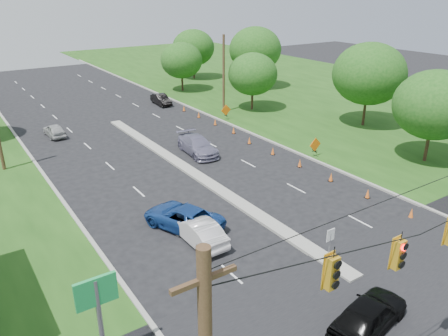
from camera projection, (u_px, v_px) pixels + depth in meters
ground at (428, 328)px, 19.22m from camera, size 160.00×160.00×0.00m
grass_right at (423, 118)px, 49.97m from camera, size 40.00×160.00×0.06m
cross_street at (428, 328)px, 19.22m from camera, size 160.00×14.00×0.02m
curb_left at (35, 164)px, 37.08m from camera, size 0.25×110.00×0.16m
curb_right at (231, 125)px, 47.45m from camera, size 0.25×110.00×0.16m
median at (191, 172)px, 35.35m from camera, size 1.00×34.00×0.18m
median_sign at (330, 239)px, 23.27m from camera, size 0.55×0.06×2.05m
utility_pole_far_right at (224, 74)px, 50.80m from camera, size 0.28×0.28×9.00m
cone_1 at (411, 213)px, 28.24m from camera, size 0.32×0.32×0.70m
cone_2 at (368, 194)px, 30.93m from camera, size 0.32×0.32×0.70m
cone_3 at (331, 177)px, 33.62m from camera, size 0.32×0.32×0.70m
cone_4 at (300, 163)px, 36.31m from camera, size 0.32×0.32×0.70m
cone_5 at (273, 151)px, 39.00m from camera, size 0.32×0.32×0.70m
cone_6 at (249, 140)px, 41.69m from camera, size 0.32×0.32×0.70m
cone_7 at (234, 130)px, 44.68m from camera, size 0.32×0.32×0.70m
cone_8 at (215, 122)px, 47.37m from camera, size 0.32×0.32×0.70m
cone_9 at (199, 115)px, 50.06m from camera, size 0.32×0.32×0.70m
cone_10 at (184, 108)px, 52.75m from camera, size 0.32×0.32×0.70m
work_sign_1 at (315, 145)px, 38.17m from camera, size 1.27×0.58×1.37m
work_sign_2 at (226, 111)px, 48.92m from camera, size 1.27×0.58×1.37m
tree_7 at (435, 105)px, 35.77m from camera, size 6.72×6.72×7.84m
tree_8 at (369, 74)px, 45.27m from camera, size 7.56×7.56×8.82m
tree_9 at (253, 74)px, 51.89m from camera, size 5.88×5.88×6.86m
tree_10 at (255, 49)px, 63.20m from camera, size 7.56×7.56×8.82m
tree_11 at (193, 48)px, 69.83m from camera, size 6.72×6.72×7.84m
tree_12 at (182, 60)px, 61.61m from camera, size 5.88×5.88×6.86m
black_sedan at (369, 314)px, 18.90m from camera, size 4.79×2.65×1.54m
white_sedan at (198, 231)px, 25.46m from camera, size 1.61×4.46×1.46m
blue_pickup at (183, 217)px, 26.96m from camera, size 4.23×5.85×1.48m
silver_car_far at (198, 145)px, 39.07m from camera, size 2.69×5.60×1.57m
silver_car_oncoming at (54, 130)px, 43.68m from camera, size 1.66×3.81×1.28m
dark_car_receding at (161, 99)px, 55.56m from camera, size 1.63×4.13×1.34m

